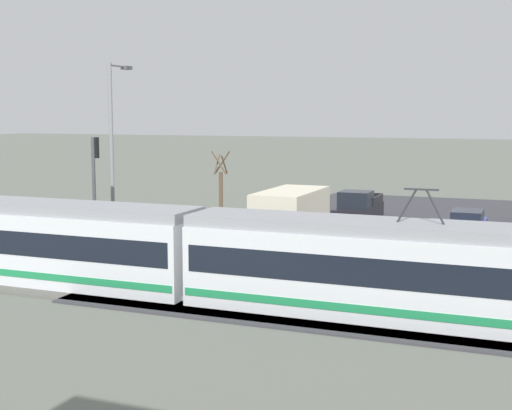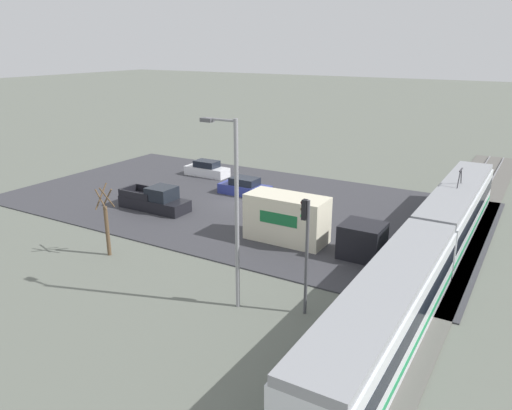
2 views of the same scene
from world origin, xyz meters
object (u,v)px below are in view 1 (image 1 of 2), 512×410
Objects in this scene: light_rail_tram at (195,255)px; street_lamp_near_crossing at (113,144)px; street_tree at (221,190)px; traffic_light_pole at (95,182)px; sedan_car_1 at (467,226)px; pickup_truck at (358,209)px; box_truck at (282,228)px.

light_rail_tram is 3.46× the size of street_lamp_near_crossing.
traffic_light_pole is at bearing 89.14° from street_tree.
traffic_light_pole reaches higher than sedan_car_1.
light_rail_tram is at bearing 138.01° from street_lamp_near_crossing.
light_rail_tram is at bearing 87.18° from pickup_truck.
light_rail_tram is 7.24× the size of sedan_car_1.
box_truck is 11.89m from sedan_car_1.
light_rail_tram is at bearing 111.79° from street_tree.
pickup_truck is 1.29× the size of sedan_car_1.
street_tree is (15.10, -0.48, 1.35)m from sedan_car_1.
light_rail_tram is 7.94m from box_truck.
pickup_truck is 8.80m from street_tree.
traffic_light_pole is 0.62× the size of street_lamp_near_crossing.
pickup_truck is at bearing -92.13° from box_truck.
traffic_light_pole is (7.77, 3.71, 2.20)m from box_truck.
box_truck is 12.27m from street_tree.
traffic_light_pole reaches higher than light_rail_tram.
street_lamp_near_crossing reaches higher than sedan_car_1.
street_lamp_near_crossing is at bearing 55.16° from pickup_truck.
street_tree is at bearing 22.46° from pickup_truck.
box_truck is 2.03× the size of sedan_car_1.
street_tree reaches higher than light_rail_tram.
sedan_car_1 is 0.99× the size of street_tree.
street_tree is at bearing -97.26° from street_lamp_near_crossing.
light_rail_tram reaches higher than box_truck.
light_rail_tram is at bearing -115.30° from sedan_car_1.
light_rail_tram is 11.76m from street_lamp_near_crossing.
street_lamp_near_crossing is at bearing -41.99° from light_rail_tram.
sedan_car_1 is 0.48× the size of street_lamp_near_crossing.
pickup_truck reaches higher than sedan_car_1.
box_truck is 9.65m from street_lamp_near_crossing.
sedan_car_1 is at bearing 151.61° from pickup_truck.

